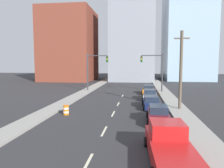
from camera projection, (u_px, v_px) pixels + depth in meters
sidewalk_left at (97, 85)px, 48.45m from camera, size 2.13×89.02×0.17m
sidewalk_right at (159, 86)px, 46.72m from camera, size 2.13×89.02×0.17m
lane_stripe_at_8m at (87, 163)px, 11.28m from camera, size 0.16×2.40×0.01m
lane_stripe_at_13m at (104, 131)px, 16.56m from camera, size 0.16×2.40×0.01m
lane_stripe_at_19m at (113, 114)px, 22.19m from camera, size 0.16×2.40×0.01m
lane_stripe_at_24m at (118, 104)px, 27.32m from camera, size 0.16×2.40×0.01m
lane_stripe_at_31m at (122, 96)px, 34.03m from camera, size 0.16×2.40×0.01m
building_brick_left at (70, 46)px, 63.51m from camera, size 14.00×16.00×20.09m
building_office_center at (133, 41)px, 65.02m from camera, size 12.00×20.00×23.27m
building_glass_right at (186, 25)px, 66.45m from camera, size 13.00×20.00×33.08m
traffic_signal_left at (93, 67)px, 39.06m from camera, size 3.87×0.35×6.79m
traffic_signal_right at (156, 67)px, 37.66m from camera, size 3.87×0.35×6.79m
utility_pole_right_mid at (181, 70)px, 23.43m from camera, size 1.60×0.32×8.54m
traffic_barrel at (66, 110)px, 21.69m from camera, size 0.56×0.56×0.95m
pickup_truck_red at (169, 146)px, 11.61m from camera, size 2.64×6.39×1.88m
sedan_maroon at (158, 115)px, 18.96m from camera, size 2.07×4.68×1.48m
sedan_navy at (151, 102)px, 24.98m from camera, size 2.11×4.81×1.37m
sedan_silver at (150, 95)px, 30.33m from camera, size 2.23×4.33×1.46m
sedan_orange at (148, 90)px, 36.15m from camera, size 2.30×4.47×1.46m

